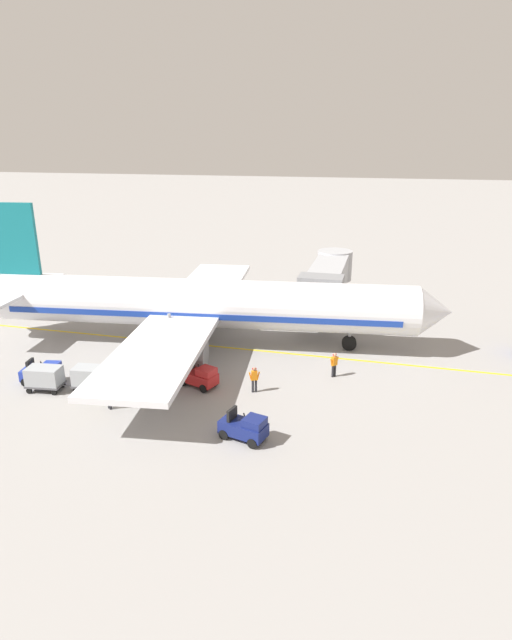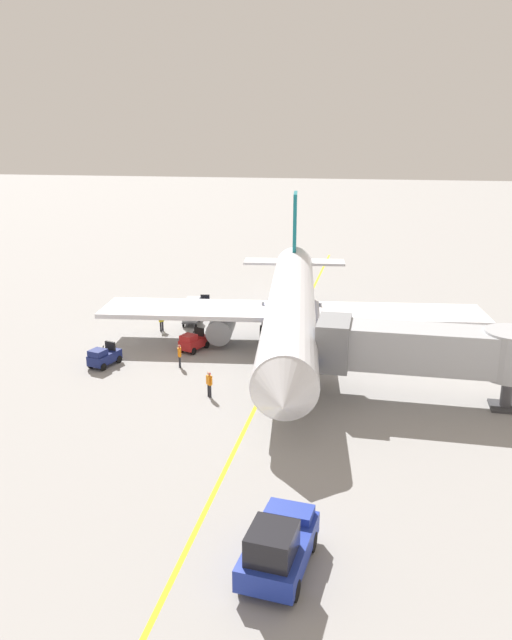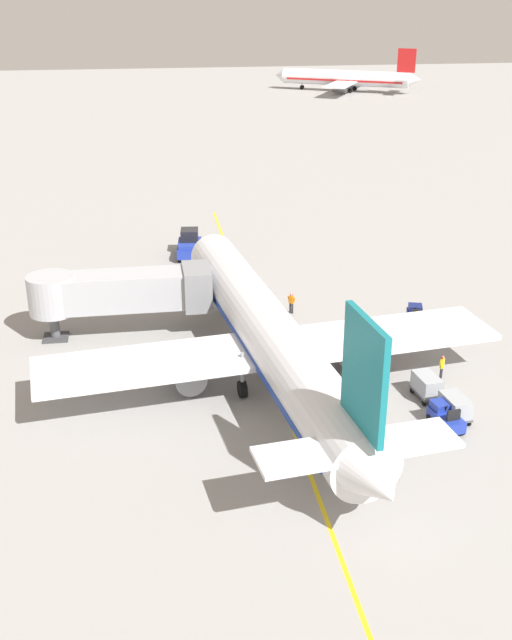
# 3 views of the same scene
# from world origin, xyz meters

# --- Properties ---
(ground_plane) EXTENTS (400.00, 400.00, 0.00)m
(ground_plane) POSITION_xyz_m (0.00, 0.00, 0.00)
(ground_plane) COLOR gray
(gate_lead_in_line) EXTENTS (0.24, 80.00, 0.01)m
(gate_lead_in_line) POSITION_xyz_m (0.00, 0.00, 0.00)
(gate_lead_in_line) COLOR gold
(gate_lead_in_line) RESTS_ON ground
(parked_airliner) EXTENTS (30.42, 37.33, 10.63)m
(parked_airliner) POSITION_xyz_m (-0.40, -0.68, 3.19)
(parked_airliner) COLOR silver
(parked_airliner) RESTS_ON ground
(jet_bridge) EXTENTS (13.22, 3.50, 4.98)m
(jet_bridge) POSITION_xyz_m (-9.90, 8.06, 3.45)
(jet_bridge) COLOR #A8AAAF
(jet_bridge) RESTS_ON ground
(pushback_tractor) EXTENTS (2.65, 4.61, 2.40)m
(pushback_tractor) POSITION_xyz_m (-3.79, 25.22, 1.10)
(pushback_tractor) COLOR #1E339E
(pushback_tractor) RESTS_ON ground
(baggage_tug_lead) EXTENTS (1.64, 2.66, 1.62)m
(baggage_tug_lead) POSITION_xyz_m (8.85, -8.15, 0.71)
(baggage_tug_lead) COLOR #1E339E
(baggage_tug_lead) RESTS_ON ground
(baggage_tug_trailing) EXTENTS (1.97, 2.76, 1.62)m
(baggage_tug_trailing) POSITION_xyz_m (6.78, 1.88, 0.71)
(baggage_tug_trailing) COLOR #B21E1E
(baggage_tug_trailing) RESTS_ON ground
(baggage_tug_spare) EXTENTS (1.83, 2.73, 1.62)m
(baggage_tug_spare) POSITION_xyz_m (12.10, 6.38, 0.71)
(baggage_tug_spare) COLOR navy
(baggage_tug_spare) RESTS_ON ground
(baggage_cart_front) EXTENTS (1.56, 2.96, 1.58)m
(baggage_cart_front) POSITION_xyz_m (8.99, -4.57, 0.95)
(baggage_cart_front) COLOR #4C4C51
(baggage_cart_front) RESTS_ON ground
(baggage_cart_second_in_train) EXTENTS (1.56, 2.96, 1.58)m
(baggage_cart_second_in_train) POSITION_xyz_m (9.74, -7.37, 0.95)
(baggage_cart_second_in_train) COLOR #4C4C51
(baggage_cart_second_in_train) RESTS_ON ground
(ground_crew_wing_walker) EXTENTS (0.59, 0.56, 1.69)m
(ground_crew_wing_walker) POSITION_xyz_m (3.18, 10.11, 0.95)
(ground_crew_wing_walker) COLOR #232328
(ground_crew_wing_walker) RESTS_ON ground
(ground_crew_loader) EXTENTS (0.48, 0.65, 1.69)m
(ground_crew_loader) POSITION_xyz_m (10.88, -2.24, 0.95)
(ground_crew_loader) COLOR #232328
(ground_crew_loader) RESTS_ON ground
(ground_crew_marshaller) EXTENTS (0.37, 0.70, 1.69)m
(ground_crew_marshaller) POSITION_xyz_m (6.69, 5.51, 0.95)
(ground_crew_marshaller) COLOR #232328
(ground_crew_marshaller) RESTS_ON ground
(distant_taxiing_airliner) EXTENTS (32.41, 27.28, 10.10)m
(distant_taxiing_airliner) POSITION_xyz_m (41.53, 139.60, 3.03)
(distant_taxiing_airliner) COLOR silver
(distant_taxiing_airliner) RESTS_ON ground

